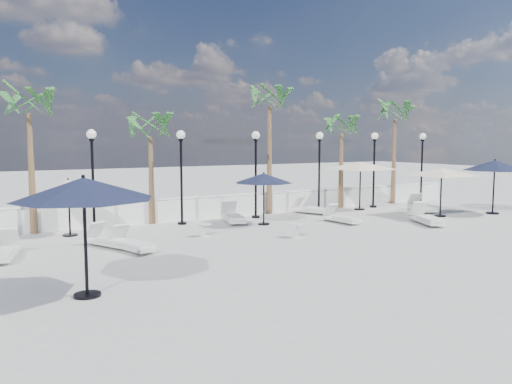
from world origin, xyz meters
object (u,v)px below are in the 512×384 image
parasol_cream_sq_b (442,168)px  lounger_1 (108,240)px  lounger_0 (3,251)px  lounger_3 (233,217)px  lounger_4 (342,218)px  parasol_cream_small (68,187)px  parasol_navy_mid (264,178)px  parasol_navy_right (495,166)px  parasol_navy_left (84,189)px  lounger_2 (132,244)px  parasol_cream_sq_a (361,162)px  lounger_5 (312,209)px  lounger_6 (427,218)px  lounger_7 (422,206)px

parasol_cream_sq_b → lounger_1: bearing=176.3°
lounger_0 → parasol_cream_sq_b: size_ratio=0.43×
lounger_3 → lounger_4: 4.56m
parasol_cream_small → parasol_navy_mid: bearing=-11.1°
lounger_3 → parasol_navy_right: size_ratio=0.75×
parasol_navy_left → lounger_2: bearing=61.8°
lounger_3 → parasol_cream_sq_a: bearing=18.2°
lounger_5 → parasol_navy_right: bearing=-54.3°
lounger_0 → lounger_3: lounger_3 is taller
lounger_1 → lounger_5: bearing=-10.2°
lounger_6 → parasol_cream_sq_a: size_ratio=0.42×
lounger_1 → parasol_cream_sq_a: size_ratio=0.36×
lounger_6 → parasol_navy_left: bearing=-145.2°
lounger_1 → parasol_cream_small: size_ratio=0.90×
parasol_navy_left → parasol_cream_sq_a: parasol_navy_left is taller
lounger_6 → lounger_7: 3.88m
lounger_2 → lounger_5: lounger_5 is taller
parasol_cream_sq_a → parasol_cream_small: parasol_cream_sq_a is taller
parasol_navy_mid → parasol_navy_right: size_ratio=0.84×
parasol_navy_mid → lounger_1: bearing=-169.8°
lounger_0 → lounger_5: 13.43m
parasol_navy_right → lounger_1: bearing=174.7°
lounger_0 → parasol_navy_right: parasol_navy_right is taller
lounger_1 → lounger_6: size_ratio=0.87×
parasol_navy_mid → parasol_cream_small: parasol_navy_mid is taller
lounger_0 → parasol_cream_sq_a: 16.45m
lounger_2 → lounger_3: bearing=15.1°
lounger_3 → parasol_navy_right: 12.53m
lounger_6 → parasol_cream_sq_b: (2.26, 1.21, 1.92)m
lounger_6 → parasol_navy_left: 14.50m
lounger_5 → lounger_7: bearing=-46.5°
lounger_5 → parasol_cream_sq_b: 6.11m
lounger_2 → parasol_cream_sq_a: parasol_cream_sq_a is taller
parasol_cream_sq_a → lounger_1: bearing=-168.7°
lounger_6 → parasol_navy_mid: bearing=173.5°
lounger_1 → parasol_cream_small: bearing=81.0°
parasol_navy_mid → parasol_cream_small: bearing=168.9°
parasol_cream_sq_b → lounger_3: bearing=160.4°
lounger_4 → lounger_7: lounger_7 is taller
lounger_7 → parasol_cream_sq_a: (-2.14, 2.05, 2.12)m
lounger_2 → parasol_navy_mid: size_ratio=0.80×
parasol_cream_sq_b → parasol_cream_small: 15.78m
parasol_navy_right → parasol_cream_sq_a: size_ratio=0.55×
lounger_1 → parasol_navy_right: (17.43, -1.63, 2.03)m
parasol_navy_right → parasol_cream_sq_a: bearing=136.2°
lounger_0 → parasol_navy_left: size_ratio=0.66×
lounger_3 → parasol_cream_sq_b: size_ratio=0.46×
parasol_cream_sq_b → parasol_cream_small: parasol_cream_sq_b is taller
lounger_0 → lounger_7: bearing=15.4°
parasol_navy_right → parasol_cream_small: 18.66m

